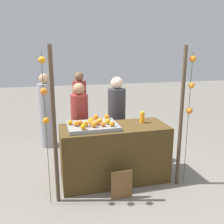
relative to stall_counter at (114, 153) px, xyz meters
The scene contains 28 objects.
ground_plane 0.46m from the stall_counter, ahead, with size 24.00×24.00×0.00m, color gray.
stall_counter is the anchor object (origin of this frame).
orange_tray 0.60m from the stall_counter, behind, with size 0.77×0.59×0.06m, color gray.
orange_0 0.78m from the stall_counter, behind, with size 0.08×0.08×0.08m, color orange.
orange_1 0.83m from the stall_counter, behind, with size 0.08×0.08×0.08m, color orange.
orange_2 0.60m from the stall_counter, 115.49° to the right, with size 0.08×0.08×0.08m, color orange.
orange_3 0.89m from the stall_counter, behind, with size 0.08×0.08×0.08m, color orange.
orange_4 0.61m from the stall_counter, 105.38° to the left, with size 0.08×0.08×0.08m, color orange.
orange_5 0.69m from the stall_counter, 156.56° to the right, with size 0.09×0.09×0.09m, color orange.
orange_6 0.67m from the stall_counter, 135.16° to the left, with size 0.09×0.09×0.09m, color orange.
orange_7 0.62m from the stall_counter, 144.13° to the right, with size 0.08×0.08×0.08m, color orange.
orange_8 0.60m from the stall_counter, 167.43° to the left, with size 0.08×0.08×0.08m, color orange.
orange_9 0.68m from the stall_counter, behind, with size 0.09×0.09×0.09m, color orange.
orange_10 0.74m from the stall_counter, 169.04° to the right, with size 0.09×0.09×0.09m, color orange.
orange_11 0.68m from the stall_counter, behind, with size 0.08×0.08×0.08m, color orange.
orange_12 0.63m from the stall_counter, 169.71° to the right, with size 0.09×0.09×0.09m, color orange.
orange_13 0.58m from the stall_counter, 160.50° to the right, with size 0.09×0.09×0.09m, color orange.
orange_14 0.81m from the stall_counter, 156.92° to the right, with size 0.08×0.08×0.08m, color orange.
juice_bottle 0.75m from the stall_counter, ahead, with size 0.08×0.08×0.20m.
chalkboard_sign 0.62m from the stall_counter, 94.84° to the right, with size 0.32×0.03×0.45m.
vendor_left 0.85m from the stall_counter, 125.02° to the left, with size 0.31×0.31×1.55m.
vendor_right 0.78m from the stall_counter, 71.30° to the left, with size 0.33×0.33×1.64m.
crowd_person_0 2.22m from the stall_counter, 96.87° to the left, with size 0.32×0.32×1.62m.
crowd_person_1 2.14m from the stall_counter, 119.66° to the left, with size 0.33×0.33×1.63m.
canopy_post_left 1.20m from the stall_counter, 156.87° to the right, with size 0.06×0.06×2.17m, color #473828.
canopy_post_right 1.20m from the stall_counter, 23.13° to the right, with size 0.06×0.06×2.17m, color #473828.
garland_strand_left 1.60m from the stall_counter, 156.06° to the right, with size 0.09×0.10×2.08m.
garland_strand_right 1.57m from the stall_counter, 22.50° to the right, with size 0.10×0.11×2.08m.
Camera 1 is at (-1.00, -3.63, 2.08)m, focal length 39.67 mm.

